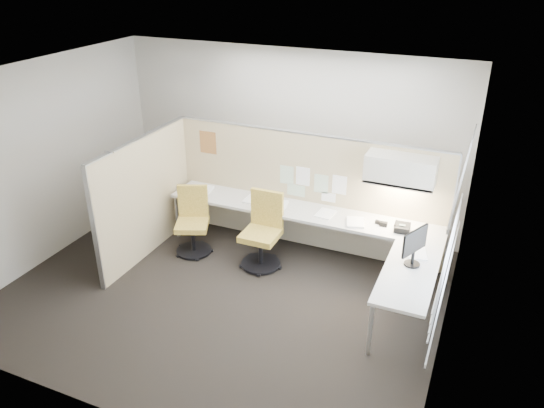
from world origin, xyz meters
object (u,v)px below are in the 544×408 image
at_px(monitor, 414,245).
at_px(desk, 320,227).
at_px(chair_left, 193,223).
at_px(chair_right, 263,233).
at_px(phone, 402,228).

bearing_deg(monitor, desk, 87.42).
distance_m(chair_left, chair_right, 1.10).
xyz_separation_m(monitor, phone, (-0.27, 0.78, -0.22)).
xyz_separation_m(chair_right, phone, (1.84, 0.38, 0.29)).
xyz_separation_m(chair_left, chair_right, (1.10, 0.07, 0.04)).
relative_size(chair_left, phone, 4.48).
xyz_separation_m(desk, monitor, (1.37, -0.70, 0.40)).
relative_size(desk, monitor, 8.47).
height_order(desk, chair_left, chair_left).
relative_size(desk, phone, 18.30).
height_order(desk, chair_right, chair_right).
bearing_deg(chair_right, desk, 21.47).
bearing_deg(desk, chair_left, -168.71).
relative_size(desk, chair_right, 3.76).
distance_m(desk, phone, 1.12).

